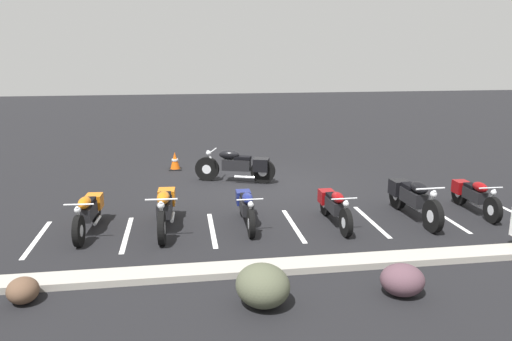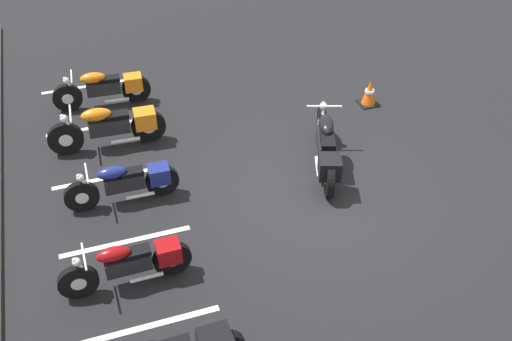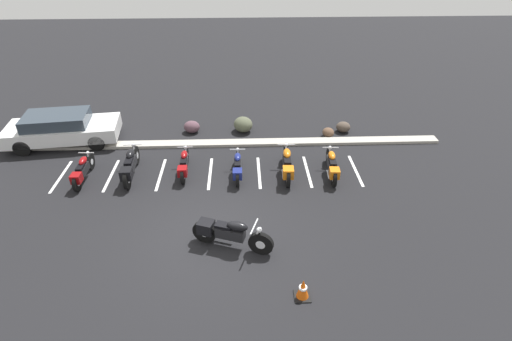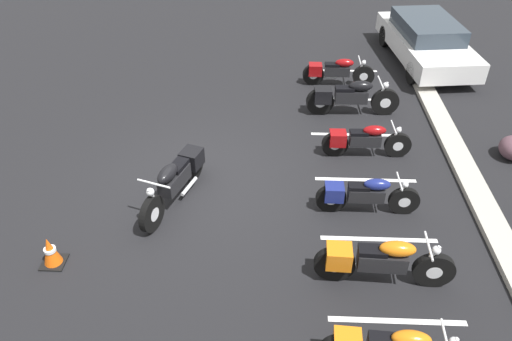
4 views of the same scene
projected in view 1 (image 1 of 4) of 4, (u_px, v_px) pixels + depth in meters
The scene contains 19 objects.
ground at pixel (260, 185), 14.08m from camera, with size 60.00×60.00×0.00m, color black.
motorcycle_black_featured at pixel (239, 165), 14.27m from camera, with size 2.26×1.02×0.92m.
parked_bike_0 at pixel (473, 195), 11.66m from camera, with size 0.55×1.97×0.77m.
parked_bike_1 at pixel (412, 197), 11.24m from camera, with size 0.65×2.31×0.91m.
parked_bike_2 at pixel (334, 206), 10.87m from camera, with size 0.55×1.96×0.77m.
parked_bike_3 at pixel (246, 206), 10.82m from camera, with size 0.55×1.96×0.77m.
parked_bike_4 at pixel (165, 207), 10.55m from camera, with size 0.63×2.25×0.88m.
parked_bike_5 at pixel (88, 211), 10.41m from camera, with size 0.58×2.05×0.81m.
concrete_curb at pixel (310, 265), 8.72m from camera, with size 18.00×0.50×0.12m, color #A8A399.
landscape_rock_1 at pixel (402, 280), 7.72m from camera, with size 0.68×0.61×0.50m, color #593D47.
landscape_rock_2 at pixel (263, 286), 7.38m from camera, with size 0.86×0.78×0.64m, color #515540.
landscape_rock_3 at pixel (23, 290), 7.50m from camera, with size 0.53×0.47×0.39m, color brown.
traffic_cone at pixel (175, 161), 15.82m from camera, with size 0.40×0.40×0.57m.
stall_line_1 at pixel (445, 217), 11.35m from camera, with size 0.10×2.10×0.00m, color white.
stall_line_2 at pixel (371, 221), 11.09m from camera, with size 0.10×2.10×0.00m, color white.
stall_line_3 at pixel (294, 225), 10.84m from camera, with size 0.10×2.10×0.00m, color white.
stall_line_4 at pixel (212, 230), 10.58m from camera, with size 0.10×2.10×0.00m, color white.
stall_line_5 at pixel (127, 234), 10.32m from camera, with size 0.10×2.10×0.00m, color white.
stall_line_6 at pixel (37, 239), 10.06m from camera, with size 0.10×2.10×0.00m, color white.
Camera 1 is at (2.16, 13.41, 3.72)m, focal length 35.00 mm.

